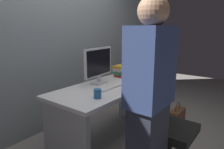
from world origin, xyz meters
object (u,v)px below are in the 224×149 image
Objects in this scene: person_at_desk at (149,106)px; cell_phone at (138,80)px; office_chair at (165,131)px; monitor at (99,64)px; cup_near_keyboard at (98,94)px; keyboard at (111,86)px; mouse at (126,81)px; desk at (109,102)px; book_stack at (120,71)px; handbag at (177,118)px.

person_at_desk reaches higher than cell_phone.
person_at_desk is at bearing -174.84° from office_chair.
monitor is at bearing 126.46° from cell_phone.
cup_near_keyboard is at bearing 164.89° from cell_phone.
person_at_desk is 11.38× the size of cell_phone.
mouse is at bearing -2.02° from keyboard.
mouse is (0.42, 0.74, 0.31)m from office_chair.
desk is 15.41× the size of mouse.
keyboard is at bearing 55.64° from person_at_desk.
monitor is at bearing 81.95° from office_chair.
monitor is 2.41× the size of book_stack.
mouse is (0.28, -0.24, -0.24)m from monitor.
book_stack is (0.20, 0.24, 0.07)m from mouse.
person_at_desk reaches higher than handbag.
desk is 3.58× the size of keyboard.
book_stack is (0.48, -0.01, -0.17)m from monitor.
book_stack is at bearing 21.52° from cup_near_keyboard.
cell_phone is (0.47, -0.14, 0.22)m from desk.
monitor reaches higher than handbag.
monitor is at bearing 60.05° from person_at_desk.
keyboard is (0.09, 0.74, 0.31)m from office_chair.
person_at_desk is (-0.45, -0.04, 0.41)m from office_chair.
office_chair is (-0.12, -0.80, -0.08)m from desk.
keyboard is at bearing -102.45° from monitor.
desk is 0.24m from keyboard.
mouse reaches higher than keyboard.
cell_phone is (-0.02, -0.31, -0.09)m from book_stack.
person_at_desk is at bearing -138.09° from mouse.
handbag is (0.91, -0.52, -0.60)m from keyboard.
person_at_desk is 1.17m from mouse.
office_chair is 0.81m from keyboard.
office_chair is 2.19× the size of keyboard.
monitor is at bearing 39.81° from cup_near_keyboard.
keyboard is 0.33m from mouse.
office_chair is 0.76m from cup_near_keyboard.
office_chair reaches higher than cell_phone.
monitor is at bearing 138.73° from handbag.
desk is 0.54m from cup_near_keyboard.
desk is 0.61m from book_stack.
mouse is (0.33, -0.01, 0.01)m from keyboard.
mouse reaches higher than desk.
book_stack reaches higher than handbag.
keyboard is 1.92× the size of book_stack.
cell_phone is at bearing -35.16° from monitor.
book_stack reaches higher than cup_near_keyboard.
handbag is (1.31, -0.39, -0.64)m from cup_near_keyboard.
office_chair is at bearing 5.16° from person_at_desk.
desk is 0.38m from mouse.
book_stack is at bearing 67.05° from cell_phone.
office_chair is 1.74× the size of monitor.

